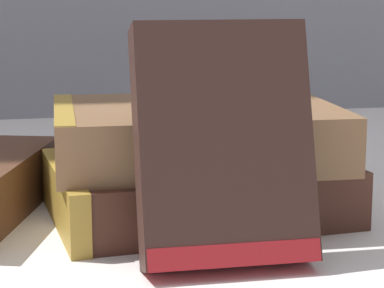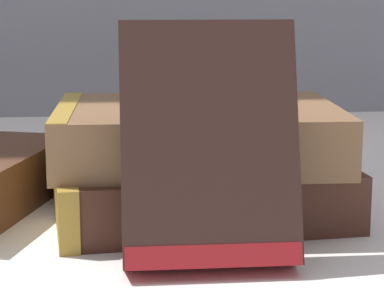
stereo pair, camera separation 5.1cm
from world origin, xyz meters
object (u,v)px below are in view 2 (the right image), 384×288
at_px(book_leaning_front, 208,154).
at_px(reading_glasses, 88,165).
at_px(pocket_watch, 242,100).
at_px(book_flat_top, 189,134).
at_px(book_flat_bottom, 190,188).

height_order(book_leaning_front, reading_glasses, book_leaning_front).
xyz_separation_m(pocket_watch, reading_glasses, (-0.11, 0.14, -0.07)).
xyz_separation_m(book_flat_top, reading_glasses, (-0.07, 0.15, -0.05)).
height_order(book_flat_bottom, reading_glasses, book_flat_bottom).
distance_m(book_leaning_front, pocket_watch, 0.10).
bearing_deg(reading_glasses, book_flat_bottom, -47.73).
bearing_deg(book_leaning_front, book_flat_top, 91.10).
relative_size(book_leaning_front, reading_glasses, 1.12).
bearing_deg(reading_glasses, book_leaning_front, -57.00).
xyz_separation_m(book_flat_top, book_leaning_front, (0.00, -0.09, 0.01)).
bearing_deg(book_leaning_front, book_flat_bottom, 90.86).
distance_m(book_flat_top, book_leaning_front, 0.09).
distance_m(book_flat_bottom, reading_glasses, 0.16).
bearing_deg(book_leaning_front, reading_glasses, 107.04).
distance_m(book_flat_bottom, pocket_watch, 0.07).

